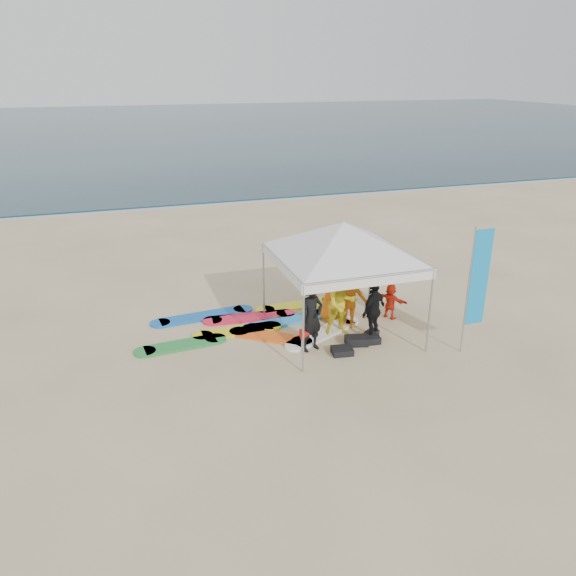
# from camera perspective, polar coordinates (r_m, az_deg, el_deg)

# --- Properties ---
(ground) EXTENTS (120.00, 120.00, 0.00)m
(ground) POSITION_cam_1_polar(r_m,az_deg,el_deg) (12.82, 4.79, -8.93)
(ground) COLOR beige
(ground) RESTS_ON ground
(ocean) EXTENTS (160.00, 84.00, 0.08)m
(ocean) POSITION_cam_1_polar(r_m,az_deg,el_deg) (70.57, -15.06, 15.51)
(ocean) COLOR #0C2633
(ocean) RESTS_ON ground
(shoreline_foam) EXTENTS (160.00, 1.20, 0.01)m
(shoreline_foam) POSITION_cam_1_polar(r_m,az_deg,el_deg) (29.40, -9.15, 8.47)
(shoreline_foam) COLOR silver
(shoreline_foam) RESTS_ON ground
(person_black_a) EXTENTS (0.72, 0.58, 1.71)m
(person_black_a) POSITION_cam_1_polar(r_m,az_deg,el_deg) (13.55, 2.41, -3.02)
(person_black_a) COLOR black
(person_black_a) RESTS_ON ground
(person_yellow) EXTENTS (0.84, 0.66, 1.72)m
(person_yellow) POSITION_cam_1_polar(r_m,az_deg,el_deg) (14.39, 5.44, -1.59)
(person_yellow) COLOR yellow
(person_yellow) RESTS_ON ground
(person_orange_a) EXTENTS (1.28, 1.08, 1.71)m
(person_orange_a) POSITION_cam_1_polar(r_m,az_deg,el_deg) (14.87, 6.27, -0.85)
(person_orange_a) COLOR orange
(person_orange_a) RESTS_ON ground
(person_black_b) EXTENTS (0.99, 0.82, 1.58)m
(person_black_b) POSITION_cam_1_polar(r_m,az_deg,el_deg) (14.27, 8.67, -2.24)
(person_black_b) COLOR black
(person_black_b) RESTS_ON ground
(person_orange_b) EXTENTS (0.98, 0.68, 1.92)m
(person_orange_b) POSITION_cam_1_polar(r_m,az_deg,el_deg) (15.27, 4.46, 0.25)
(person_orange_b) COLOR orange
(person_orange_b) RESTS_ON ground
(person_seated) EXTENTS (0.70, 0.95, 1.00)m
(person_seated) POSITION_cam_1_polar(r_m,az_deg,el_deg) (15.66, 10.38, -1.32)
(person_seated) COLOR red
(person_seated) RESTS_ON ground
(canopy_tent) EXTENTS (4.53, 4.53, 3.41)m
(canopy_tent) POSITION_cam_1_polar(r_m,az_deg,el_deg) (13.75, 5.71, 6.64)
(canopy_tent) COLOR #A5A5A8
(canopy_tent) RESTS_ON ground
(feather_flag) EXTENTS (0.54, 0.04, 3.16)m
(feather_flag) POSITION_cam_1_polar(r_m,az_deg,el_deg) (13.85, 18.71, 0.83)
(feather_flag) COLOR #A5A5A8
(feather_flag) RESTS_ON ground
(marker_pennant) EXTENTS (0.28, 0.28, 0.64)m
(marker_pennant) POSITION_cam_1_polar(r_m,az_deg,el_deg) (13.57, 1.88, -4.68)
(marker_pennant) COLOR #A5A5A8
(marker_pennant) RESTS_ON ground
(gear_pile) EXTENTS (1.56, 1.00, 0.22)m
(gear_pile) POSITION_cam_1_polar(r_m,az_deg,el_deg) (14.15, 7.14, -5.48)
(gear_pile) COLOR black
(gear_pile) RESTS_ON ground
(surfboard_spread) EXTENTS (5.59, 3.12, 0.07)m
(surfboard_spread) POSITION_cam_1_polar(r_m,az_deg,el_deg) (15.15, -3.09, -3.70)
(surfboard_spread) COLOR white
(surfboard_spread) RESTS_ON ground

